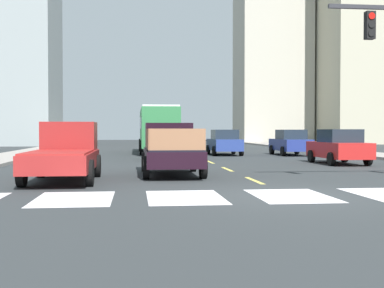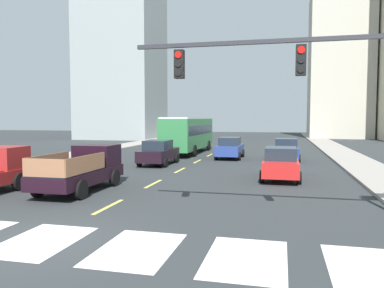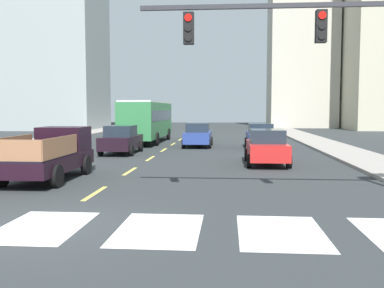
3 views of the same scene
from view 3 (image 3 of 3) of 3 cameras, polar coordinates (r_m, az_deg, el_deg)
ground_plane at (r=10.72m, az=-19.04°, el=-10.20°), size 160.00×160.00×0.00m
sidewalk_right at (r=28.53m, az=19.33°, el=-0.95°), size 2.96×110.00×0.15m
crosswalk_stripe_3 at (r=10.72m, az=-19.04°, el=-10.18°), size 1.86×2.83×0.01m
crosswalk_stripe_4 at (r=9.97m, az=-4.37°, el=-11.07°), size 1.86×2.83×0.01m
crosswalk_stripe_5 at (r=9.92m, az=11.56°, el=-11.22°), size 1.86×2.83×0.01m
lane_dash_0 at (r=14.38m, az=-12.58°, el=-6.31°), size 0.16×2.40×0.01m
lane_dash_1 at (r=19.14m, az=-8.13°, el=-3.55°), size 0.16×2.40×0.01m
lane_dash_2 at (r=24.00m, az=-5.48°, el=-1.88°), size 0.16×2.40×0.01m
lane_dash_3 at (r=28.91m, az=-3.73°, el=-0.78°), size 0.16×2.40×0.01m
lane_dash_4 at (r=33.85m, az=-2.49°, el=0.00°), size 0.16×2.40×0.01m
lane_dash_5 at (r=38.80m, az=-1.57°, el=0.59°), size 0.16×2.40×0.01m
lane_dash_6 at (r=43.76m, az=-0.85°, el=1.04°), size 0.16×2.40×0.01m
lane_dash_7 at (r=48.73m, az=-0.28°, el=1.40°), size 0.16×2.40×0.01m
pickup_stakebed at (r=17.77m, az=-17.86°, el=-1.31°), size 2.18×5.20×1.96m
city_bus at (r=35.39m, az=-5.86°, el=3.35°), size 2.72×10.80×3.32m
sedan_mid at (r=30.54m, az=8.93°, el=1.07°), size 2.02×4.40×1.72m
sedan_near_right at (r=26.71m, az=-9.25°, el=0.58°), size 2.02×4.40×1.72m
sedan_far at (r=31.26m, az=0.79°, el=1.21°), size 2.02×4.40×1.72m
sedan_near_left at (r=21.48m, az=9.75°, el=-0.39°), size 2.02×4.40×1.72m
traffic_signal_gantry at (r=12.42m, az=21.62°, el=11.21°), size 8.79×0.27×6.00m
block_mid_left at (r=68.72m, az=14.16°, el=11.91°), size 9.54×8.26×23.30m
block_mid_right at (r=65.88m, az=23.62°, el=16.51°), size 8.70×11.63×33.52m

